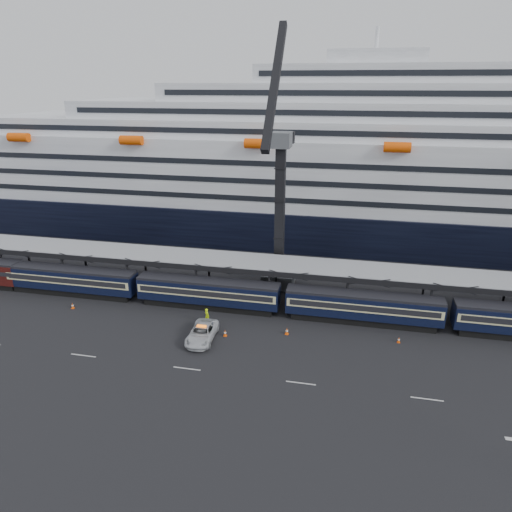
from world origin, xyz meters
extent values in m
plane|color=black|center=(0.00, 0.00, 0.00)|extent=(260.00, 260.00, 0.00)
cube|color=beige|center=(-38.00, -4.00, 0.01)|extent=(3.00, 0.15, 0.02)
cube|color=beige|center=(-26.00, -4.00, 0.01)|extent=(3.00, 0.15, 0.02)
cube|color=beige|center=(-14.00, -4.00, 0.01)|extent=(3.00, 0.15, 0.02)
cube|color=beige|center=(-2.00, -4.00, 0.01)|extent=(3.00, 0.15, 0.02)
cube|color=black|center=(-48.00, 10.00, 0.45)|extent=(17.48, 2.40, 0.90)
cube|color=black|center=(-48.00, 10.00, 2.25)|extent=(19.00, 2.80, 2.70)
cube|color=beige|center=(-48.00, 10.00, 2.55)|extent=(18.62, 2.92, 1.05)
cube|color=black|center=(-48.00, 10.00, 2.60)|extent=(17.86, 2.98, 0.70)
cube|color=black|center=(-48.00, 10.00, 3.75)|extent=(19.00, 2.50, 0.35)
cube|color=black|center=(-28.00, 10.00, 0.45)|extent=(17.48, 2.40, 0.90)
cube|color=black|center=(-28.00, 10.00, 2.25)|extent=(19.00, 2.80, 2.70)
cube|color=beige|center=(-28.00, 10.00, 2.55)|extent=(18.62, 2.92, 1.05)
cube|color=black|center=(-28.00, 10.00, 2.60)|extent=(17.86, 2.98, 0.70)
cube|color=black|center=(-28.00, 10.00, 3.75)|extent=(19.00, 2.50, 0.35)
cube|color=black|center=(-8.00, 10.00, 0.45)|extent=(17.48, 2.40, 0.90)
cube|color=black|center=(-8.00, 10.00, 2.25)|extent=(19.00, 2.80, 2.70)
cube|color=beige|center=(-8.00, 10.00, 2.55)|extent=(18.62, 2.92, 1.05)
cube|color=black|center=(-8.00, 10.00, 2.60)|extent=(17.86, 2.98, 0.70)
cube|color=black|center=(-8.00, 10.00, 3.75)|extent=(19.00, 2.50, 0.35)
cube|color=gray|center=(0.00, 14.00, 5.40)|extent=(130.00, 6.00, 0.25)
cube|color=black|center=(0.00, 11.00, 5.10)|extent=(130.00, 0.25, 0.70)
cube|color=black|center=(0.00, 17.00, 5.10)|extent=(130.00, 0.25, 0.70)
cube|color=black|center=(-60.00, 11.20, 2.70)|extent=(0.25, 0.25, 5.40)
cube|color=black|center=(-60.00, 16.80, 2.70)|extent=(0.25, 0.25, 5.40)
cube|color=black|center=(-50.00, 11.20, 2.70)|extent=(0.25, 0.25, 5.40)
cube|color=black|center=(-50.00, 16.80, 2.70)|extent=(0.25, 0.25, 5.40)
cube|color=black|center=(-40.00, 11.20, 2.70)|extent=(0.25, 0.25, 5.40)
cube|color=black|center=(-40.00, 16.80, 2.70)|extent=(0.25, 0.25, 5.40)
cube|color=black|center=(-30.00, 11.20, 2.70)|extent=(0.25, 0.25, 5.40)
cube|color=black|center=(-30.00, 16.80, 2.70)|extent=(0.25, 0.25, 5.40)
cube|color=black|center=(-20.00, 11.20, 2.70)|extent=(0.25, 0.25, 5.40)
cube|color=black|center=(-20.00, 16.80, 2.70)|extent=(0.25, 0.25, 5.40)
cube|color=black|center=(-10.00, 11.20, 2.70)|extent=(0.25, 0.25, 5.40)
cube|color=black|center=(-10.00, 16.80, 2.70)|extent=(0.25, 0.25, 5.40)
cube|color=black|center=(0.00, 11.20, 2.70)|extent=(0.25, 0.25, 5.40)
cube|color=black|center=(0.00, 16.80, 2.70)|extent=(0.25, 0.25, 5.40)
cube|color=black|center=(10.00, 16.80, 2.70)|extent=(0.25, 0.25, 5.40)
cube|color=black|center=(0.00, 46.00, 3.50)|extent=(200.00, 28.00, 7.00)
cube|color=silver|center=(0.00, 46.00, 13.00)|extent=(190.00, 26.88, 12.00)
cube|color=silver|center=(0.00, 46.00, 20.50)|extent=(160.00, 24.64, 3.00)
cube|color=black|center=(0.00, 33.63, 20.50)|extent=(153.60, 0.12, 0.90)
cube|color=silver|center=(0.00, 46.00, 23.50)|extent=(124.00, 21.84, 3.00)
cube|color=black|center=(0.00, 35.03, 23.50)|extent=(119.04, 0.12, 0.90)
cube|color=silver|center=(0.00, 46.00, 26.50)|extent=(90.00, 19.04, 3.00)
cube|color=black|center=(0.00, 36.43, 26.50)|extent=(86.40, 0.12, 0.90)
cube|color=silver|center=(0.00, 46.00, 29.50)|extent=(56.00, 16.24, 3.00)
cube|color=black|center=(0.00, 37.83, 29.50)|extent=(53.76, 0.12, 0.90)
cube|color=silver|center=(-8.00, 46.00, 32.00)|extent=(16.00, 12.00, 2.50)
cylinder|color=#FF5308|center=(-70.00, 31.96, 18.80)|extent=(4.00, 1.60, 1.60)
cylinder|color=#FF5308|center=(-48.00, 31.96, 18.80)|extent=(4.00, 1.60, 1.60)
cylinder|color=#FF5308|center=(-26.00, 31.96, 18.80)|extent=(4.00, 1.60, 1.60)
cylinder|color=#FF5308|center=(-4.00, 31.96, 18.80)|extent=(4.00, 1.60, 1.60)
cube|color=#4D5155|center=(-20.00, 19.00, 1.00)|extent=(4.50, 4.50, 2.00)
cube|color=black|center=(-20.00, 19.00, 11.00)|extent=(1.30, 1.30, 18.00)
cube|color=#4D5155|center=(-20.00, 19.00, 21.00)|extent=(2.60, 3.20, 2.00)
cube|color=black|center=(-20.00, 13.21, 27.89)|extent=(0.90, 12.26, 14.37)
cube|color=black|center=(-20.00, 21.52, 21.00)|extent=(0.90, 5.04, 0.90)
cube|color=black|center=(-20.00, 24.04, 20.80)|extent=(2.20, 1.60, 1.60)
imported|color=silver|center=(-26.23, 1.86, 0.86)|extent=(3.08, 6.27, 1.71)
imported|color=#D3FF0D|center=(-26.82, 5.63, 1.03)|extent=(0.90, 0.86, 2.07)
cube|color=#FF5308|center=(-45.55, 5.86, 0.02)|extent=(0.40, 0.40, 0.04)
cone|color=#FF5308|center=(-45.55, 5.86, 0.42)|extent=(0.34, 0.34, 0.76)
cylinder|color=white|center=(-45.55, 5.86, 0.42)|extent=(0.29, 0.29, 0.13)
cube|color=#FF5308|center=(-23.83, 3.21, 0.02)|extent=(0.41, 0.41, 0.04)
cone|color=#FF5308|center=(-23.83, 3.21, 0.43)|extent=(0.34, 0.34, 0.77)
cylinder|color=white|center=(-23.83, 3.21, 0.43)|extent=(0.29, 0.29, 0.13)
cube|color=#FF5308|center=(-16.75, 5.11, 0.02)|extent=(0.43, 0.43, 0.04)
cone|color=#FF5308|center=(-16.75, 5.11, 0.45)|extent=(0.36, 0.36, 0.81)
cylinder|color=white|center=(-16.75, 5.11, 0.45)|extent=(0.30, 0.30, 0.13)
cube|color=#FF5308|center=(-3.83, 5.93, 0.02)|extent=(0.35, 0.35, 0.04)
cone|color=#FF5308|center=(-3.83, 5.93, 0.36)|extent=(0.29, 0.29, 0.65)
cylinder|color=white|center=(-3.83, 5.93, 0.36)|extent=(0.25, 0.25, 0.11)
camera|label=1|loc=(-10.60, -42.11, 28.10)|focal=32.00mm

